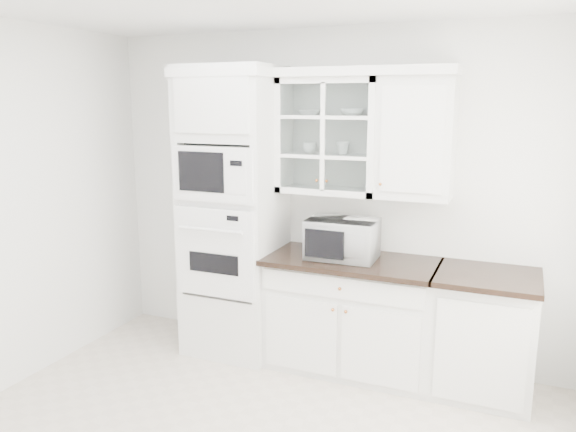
% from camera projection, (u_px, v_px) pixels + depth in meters
% --- Properties ---
extents(room_shell, '(4.00, 3.50, 2.70)m').
position_uv_depth(room_shell, '(263.00, 159.00, 3.39)').
color(room_shell, white).
rests_on(room_shell, ground).
extents(oven_column, '(0.76, 0.68, 2.40)m').
position_uv_depth(oven_column, '(234.00, 213.00, 4.68)').
color(oven_column, white).
rests_on(oven_column, ground).
extents(base_cabinet_run, '(1.32, 0.67, 0.92)m').
position_uv_depth(base_cabinet_run, '(351.00, 313.00, 4.46)').
color(base_cabinet_run, white).
rests_on(base_cabinet_run, ground).
extents(extra_base_cabinet, '(0.72, 0.67, 0.92)m').
position_uv_depth(extra_base_cabinet, '(484.00, 333.00, 4.08)').
color(extra_base_cabinet, white).
rests_on(extra_base_cabinet, ground).
extents(upper_cabinet_glass, '(0.80, 0.33, 0.90)m').
position_uv_depth(upper_cabinet_glass, '(330.00, 136.00, 4.40)').
color(upper_cabinet_glass, white).
rests_on(upper_cabinet_glass, room_shell).
extents(upper_cabinet_solid, '(0.55, 0.33, 0.90)m').
position_uv_depth(upper_cabinet_solid, '(416.00, 138.00, 4.15)').
color(upper_cabinet_solid, white).
rests_on(upper_cabinet_solid, room_shell).
extents(crown_molding, '(2.14, 0.38, 0.07)m').
position_uv_depth(crown_molding, '(317.00, 73.00, 4.32)').
color(crown_molding, white).
rests_on(crown_molding, room_shell).
extents(countertop_microwave, '(0.54, 0.46, 0.31)m').
position_uv_depth(countertop_microwave, '(343.00, 238.00, 4.36)').
color(countertop_microwave, white).
rests_on(countertop_microwave, base_cabinet_run).
extents(bowl_a, '(0.23, 0.23, 0.05)m').
position_uv_depth(bowl_a, '(310.00, 112.00, 4.43)').
color(bowl_a, white).
rests_on(bowl_a, upper_cabinet_glass).
extents(bowl_b, '(0.21, 0.21, 0.06)m').
position_uv_depth(bowl_b, '(352.00, 112.00, 4.30)').
color(bowl_b, white).
rests_on(bowl_b, upper_cabinet_glass).
extents(cup_a, '(0.13, 0.13, 0.09)m').
position_uv_depth(cup_a, '(310.00, 148.00, 4.49)').
color(cup_a, white).
rests_on(cup_a, upper_cabinet_glass).
extents(cup_b, '(0.13, 0.13, 0.10)m').
position_uv_depth(cup_b, '(343.00, 148.00, 4.40)').
color(cup_b, white).
rests_on(cup_b, upper_cabinet_glass).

